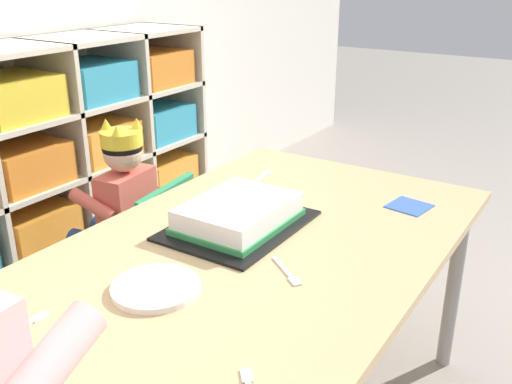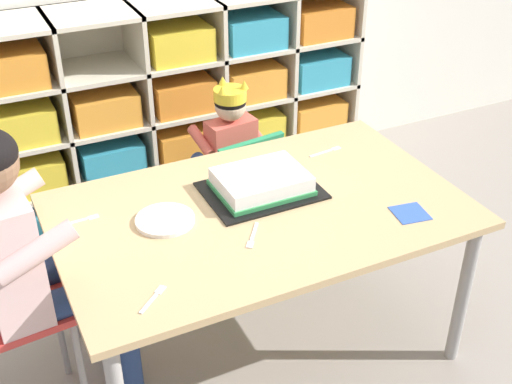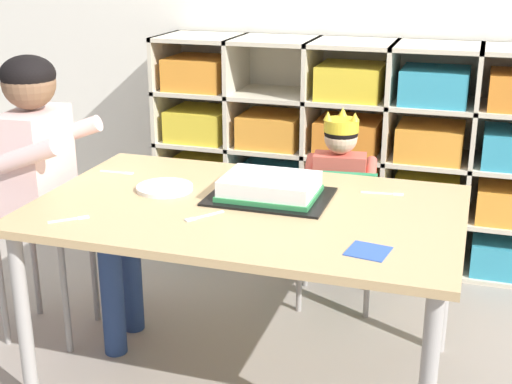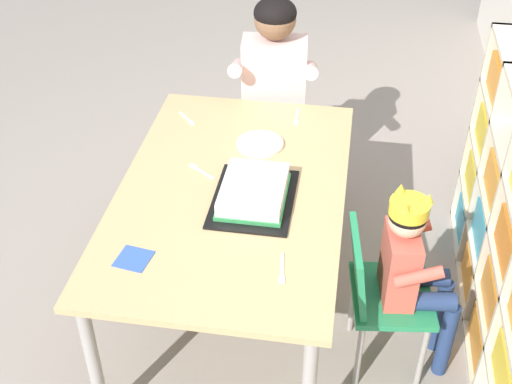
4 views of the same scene
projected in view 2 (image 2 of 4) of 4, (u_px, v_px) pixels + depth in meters
ground at (260, 344)px, 2.62m from camera, size 16.00×16.00×0.00m
storage_cubby_shelf at (178, 111)px, 3.30m from camera, size 1.89×0.37×1.04m
activity_table at (260, 222)px, 2.32m from camera, size 1.39×0.87×0.64m
classroom_chair_blue at (239, 182)px, 2.94m from camera, size 0.37×0.36×0.63m
child_with_crown at (226, 144)px, 2.95m from camera, size 0.31×0.32×0.83m
classroom_chair_adult_side at (4, 315)px, 2.09m from camera, size 0.36×0.33×0.72m
adult_helper_seated at (27, 247)px, 2.02m from camera, size 0.45×0.42×1.09m
birthday_cake_on_tray at (261, 184)px, 2.36m from camera, size 0.40×0.30×0.08m
paper_plate_stack at (165, 220)px, 2.21m from camera, size 0.20×0.20×0.01m
paper_napkin_square at (410, 213)px, 2.25m from camera, size 0.13×0.13×0.00m
fork_near_cake_tray at (154, 297)px, 1.89m from camera, size 0.11×0.09×0.00m
fork_at_table_front_edge at (327, 151)px, 2.63m from camera, size 0.15×0.03×0.00m
fork_scattered_mid_table at (252, 237)px, 2.14m from camera, size 0.09×0.12×0.00m
fork_by_napkin at (82, 220)px, 2.22m from camera, size 0.13×0.02×0.00m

